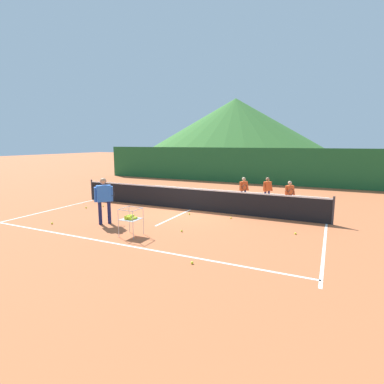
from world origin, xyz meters
TOP-DOWN VIEW (x-y plane):
  - ground_plane at (0.00, 0.00)m, footprint 120.00×120.00m
  - line_baseline_near at (0.00, -5.03)m, footprint 11.11×0.08m
  - line_baseline_far at (0.00, 5.84)m, footprint 11.11×0.08m
  - line_sideline_west at (-5.56, 0.00)m, footprint 0.08×10.87m
  - line_sideline_east at (5.56, 0.00)m, footprint 0.08×10.87m
  - line_service_center at (0.00, 0.00)m, footprint 0.08×5.87m
  - tennis_net at (0.00, 0.00)m, footprint 11.57×0.08m
  - instructor at (-1.84, -3.45)m, footprint 0.61×0.82m
  - student_0 at (1.73, 2.43)m, footprint 0.42×0.71m
  - student_1 at (2.83, 2.73)m, footprint 0.43×0.51m
  - student_2 at (3.93, 2.15)m, footprint 0.44×0.69m
  - ball_cart at (-0.11, -4.21)m, footprint 0.58×0.58m
  - tennis_ball_0 at (-3.97, -1.18)m, footprint 0.07×0.07m
  - tennis_ball_1 at (2.13, -0.76)m, footprint 0.07×0.07m
  - tennis_ball_2 at (-3.58, -4.33)m, footprint 0.07×0.07m
  - tennis_ball_3 at (-4.42, -1.79)m, footprint 0.07×0.07m
  - tennis_ball_4 at (4.67, -1.81)m, footprint 0.07×0.07m
  - tennis_ball_5 at (2.64, -5.42)m, footprint 0.07×0.07m
  - tennis_ball_6 at (1.17, -3.14)m, footprint 0.07×0.07m
  - tennis_ball_7 at (0.36, -0.86)m, footprint 0.07×0.07m
  - windscreen_fence at (0.00, 9.62)m, footprint 24.45×0.08m
  - hill_0 at (-18.94, 67.61)m, footprint 50.57×50.57m

SIDE VIEW (x-z plane):
  - ground_plane at x=0.00m, z-range 0.00..0.00m
  - line_baseline_near at x=0.00m, z-range 0.00..0.01m
  - line_baseline_far at x=0.00m, z-range 0.00..0.01m
  - line_sideline_west at x=-5.56m, z-range 0.00..0.01m
  - line_sideline_east at x=5.56m, z-range 0.00..0.01m
  - line_service_center at x=0.00m, z-range 0.00..0.01m
  - tennis_ball_0 at x=-3.97m, z-range 0.00..0.07m
  - tennis_ball_1 at x=2.13m, z-range 0.00..0.07m
  - tennis_ball_2 at x=-3.58m, z-range 0.00..0.07m
  - tennis_ball_3 at x=-4.42m, z-range 0.00..0.07m
  - tennis_ball_4 at x=4.67m, z-range 0.00..0.07m
  - tennis_ball_5 at x=2.64m, z-range 0.00..0.07m
  - tennis_ball_6 at x=1.17m, z-range 0.00..0.07m
  - tennis_ball_7 at x=0.36m, z-range 0.00..0.07m
  - tennis_net at x=0.00m, z-range -0.03..1.02m
  - ball_cart at x=-0.11m, z-range 0.15..1.04m
  - student_2 at x=3.93m, z-range 0.13..1.39m
  - student_0 at x=1.73m, z-range 0.13..1.42m
  - student_1 at x=2.83m, z-range 0.13..1.44m
  - instructor at x=-1.84m, z-range 0.17..1.88m
  - windscreen_fence at x=0.00m, z-range 0.00..2.59m
  - hill_0 at x=-18.94m, z-range 0.00..14.58m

